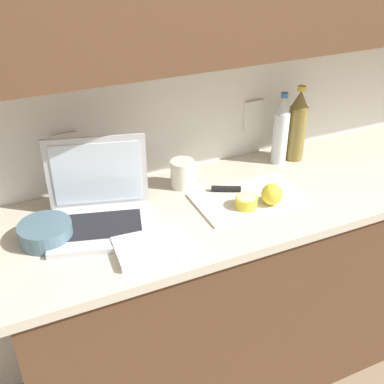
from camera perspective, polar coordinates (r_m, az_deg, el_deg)
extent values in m
plane|color=#847056|center=(2.45, 7.07, -18.77)|extent=(12.00, 12.00, 0.00)
cube|color=white|center=(1.95, 4.45, 14.30)|extent=(5.20, 0.06, 2.60)
cube|color=white|center=(1.78, -14.68, 4.98)|extent=(0.09, 0.01, 0.12)
cube|color=white|center=(2.04, 7.32, 9.09)|extent=(0.09, 0.01, 0.12)
cube|color=brown|center=(2.13, 7.82, -10.96)|extent=(1.95, 0.56, 0.89)
cube|color=beige|center=(1.85, 8.83, -0.24)|extent=(2.01, 0.60, 0.03)
cube|color=silver|center=(1.63, -10.76, -4.17)|extent=(0.39, 0.35, 0.02)
cube|color=black|center=(1.62, -10.80, -3.86)|extent=(0.30, 0.22, 0.00)
cube|color=silver|center=(1.67, -11.20, 2.25)|extent=(0.33, 0.10, 0.27)
cube|color=silver|center=(1.66, -11.21, 2.15)|extent=(0.29, 0.08, 0.22)
cube|color=silver|center=(1.78, 6.75, -0.73)|extent=(0.40, 0.24, 0.01)
cube|color=silver|center=(1.82, 8.54, 0.07)|extent=(0.17, 0.11, 0.00)
cylinder|color=black|center=(1.80, 4.05, 0.40)|extent=(0.11, 0.07, 0.02)
cylinder|color=yellow|center=(1.71, 6.45, -1.18)|extent=(0.08, 0.08, 0.04)
cylinder|color=#F4EAA3|center=(1.70, 6.49, -0.59)|extent=(0.07, 0.07, 0.00)
sphere|color=yellow|center=(1.73, 9.45, -0.27)|extent=(0.08, 0.08, 0.08)
cylinder|color=olive|center=(2.05, 12.25, 6.80)|extent=(0.08, 0.08, 0.23)
cone|color=olive|center=(2.00, 12.73, 10.71)|extent=(0.07, 0.07, 0.07)
cylinder|color=gold|center=(1.98, 12.88, 11.92)|extent=(0.03, 0.03, 0.02)
cylinder|color=silver|center=(2.01, 10.39, 6.30)|extent=(0.06, 0.06, 0.22)
cone|color=silver|center=(1.96, 10.79, 10.07)|extent=(0.06, 0.06, 0.07)
cylinder|color=#3366B2|center=(1.94, 10.91, 11.22)|extent=(0.03, 0.03, 0.02)
cylinder|color=silver|center=(1.82, -1.13, 2.20)|extent=(0.09, 0.09, 0.11)
cube|color=silver|center=(1.84, 0.47, 2.70)|extent=(0.02, 0.01, 0.06)
cylinder|color=slate|center=(1.61, -16.97, -4.60)|extent=(0.17, 0.17, 0.06)
cube|color=silver|center=(1.51, -4.92, -6.55)|extent=(0.23, 0.18, 0.02)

